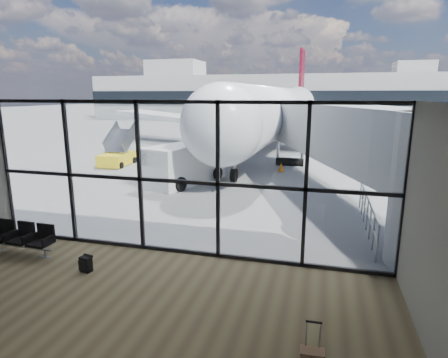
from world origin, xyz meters
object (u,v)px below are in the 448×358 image
at_px(seating_row, 23,236).
at_px(backpack, 86,264).
at_px(airliner, 280,111).
at_px(mobile_stairs, 117,157).
at_px(belt_loader, 234,138).
at_px(service_van, 183,164).

bearing_deg(seating_row, backpack, -12.01).
distance_m(airliner, mobile_stairs, 15.91).
relative_size(backpack, mobile_stairs, 0.14).
height_order(seating_row, airliner, airliner).
bearing_deg(mobile_stairs, airliner, 50.35).
xyz_separation_m(airliner, belt_loader, (-4.10, -0.74, -2.53)).
relative_size(backpack, airliner, 0.01).
xyz_separation_m(backpack, airliner, (2.01, 26.67, 2.93)).
bearing_deg(backpack, service_van, 109.50).
bearing_deg(belt_loader, service_van, -69.27).
relative_size(seating_row, airliner, 0.05).
distance_m(seating_row, service_van, 9.80).
xyz_separation_m(backpack, service_van, (-1.19, 10.31, 0.83)).
bearing_deg(seating_row, service_van, 83.89).
height_order(airliner, service_van, airliner).
relative_size(seating_row, backpack, 4.56).
xyz_separation_m(seating_row, backpack, (2.54, -0.62, -0.29)).
bearing_deg(airliner, service_van, -98.74).
bearing_deg(mobile_stairs, belt_loader, 63.07).
bearing_deg(service_van, belt_loader, 113.02).
xyz_separation_m(backpack, belt_loader, (-2.09, 25.92, 0.41)).
bearing_deg(belt_loader, mobile_stairs, -96.21).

